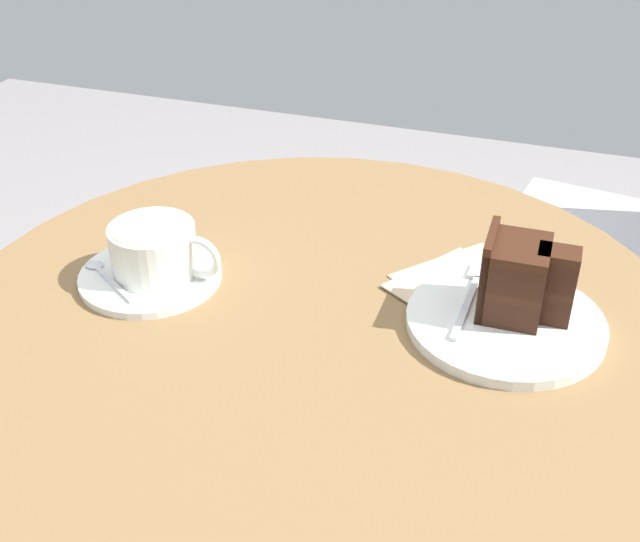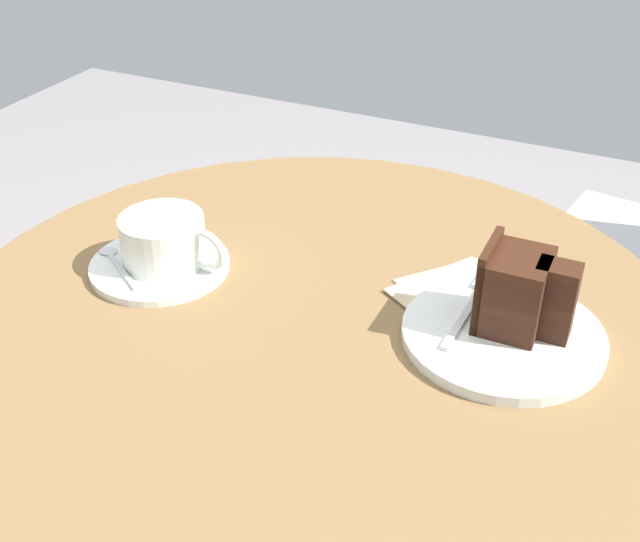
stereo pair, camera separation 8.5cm
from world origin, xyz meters
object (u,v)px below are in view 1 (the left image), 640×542
object	(u,v)px
coffee_cup	(155,248)
cake_plate	(505,322)
teaspoon	(105,275)
fork	(473,288)
napkin	(470,289)
cake_slice	(520,279)
saucer	(151,276)

from	to	relation	value
coffee_cup	cake_plate	world-z (taller)	coffee_cup
teaspoon	fork	size ratio (longest dim) A/B	0.58
napkin	cake_plate	bearing A→B (deg)	-51.11
cake_plate	napkin	xyz separation A→B (m)	(-0.05, 0.06, -0.00)
teaspoon	coffee_cup	bearing A→B (deg)	-115.79
cake_slice	fork	bearing A→B (deg)	150.99
teaspoon	saucer	bearing A→B (deg)	-117.50
saucer	teaspoon	size ratio (longest dim) A/B	1.76
fork	napkin	size ratio (longest dim) A/B	0.78
cake_plate	napkin	size ratio (longest dim) A/B	1.01
cake_plate	cake_slice	xyz separation A→B (m)	(0.01, 0.01, 0.05)
cake_slice	napkin	bearing A→B (deg)	140.53
coffee_cup	cake_slice	size ratio (longest dim) A/B	1.41
saucer	cake_plate	world-z (taller)	cake_plate
coffee_cup	cake_slice	world-z (taller)	cake_slice
teaspoon	cake_plate	size ratio (longest dim) A/B	0.45
teaspoon	napkin	distance (m)	0.41
teaspoon	napkin	world-z (taller)	teaspoon
coffee_cup	fork	world-z (taller)	coffee_cup
coffee_cup	fork	bearing A→B (deg)	11.45
saucer	fork	world-z (taller)	fork
saucer	cake_plate	xyz separation A→B (m)	(0.39, 0.04, 0.00)
teaspoon	fork	distance (m)	0.41
saucer	fork	bearing A→B (deg)	12.14
cake_slice	fork	xyz separation A→B (m)	(-0.05, 0.03, -0.04)
saucer	napkin	distance (m)	0.36
cake_slice	napkin	size ratio (longest dim) A/B	0.46
teaspoon	cake_plate	world-z (taller)	teaspoon
saucer	napkin	size ratio (longest dim) A/B	0.79
teaspoon	fork	world-z (taller)	fork
saucer	coffee_cup	world-z (taller)	coffee_cup
cake_plate	cake_slice	size ratio (longest dim) A/B	2.23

